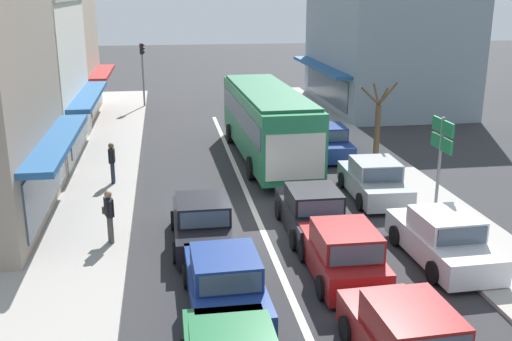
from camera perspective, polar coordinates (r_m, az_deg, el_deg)
The scene contains 21 objects.
ground_plane at distance 19.74m, azimuth 0.49°, elevation -5.38°, with size 140.00×140.00×0.00m, color #2D2D30.
lane_centre_line at distance 23.45m, azimuth -1.08°, elevation -1.73°, with size 0.20×28.00×0.01m, color silver.
sidewalk_left at distance 25.44m, azimuth -17.08°, elevation -0.84°, with size 5.20×44.00×0.14m, color #A39E96.
kerb_right at distance 26.76m, azimuth 11.59°, elevation 0.41°, with size 2.80×44.00×0.12m, color #A39E96.
shopfront_mid_block at distance 29.99m, azimuth -22.88°, elevation 8.12°, with size 7.54×8.79×7.23m.
shopfront_far_end at distance 38.05m, azimuth -20.09°, elevation 11.10°, with size 7.32×7.38×8.70m.
building_right_far at distance 40.87m, azimuth 12.21°, elevation 12.09°, with size 8.86×12.21×8.76m.
city_bus at distance 27.14m, azimuth 1.04°, elevation 4.94°, with size 2.95×10.92×3.23m.
hatchback_adjacent_lane_lead at distance 16.26m, azimuth 8.26°, elevation -7.88°, with size 1.87×3.73×1.54m.
sedan_behind_bus_near at distance 19.18m, azimuth 5.43°, elevation -4.01°, with size 1.93×4.22×1.47m.
hatchback_behind_bus_mid at distance 12.86m, azimuth 14.11°, elevation -15.36°, with size 1.93×3.76×1.54m.
sedan_queue_far_back at distance 18.30m, azimuth -5.09°, elevation -5.04°, with size 1.91×4.21×1.47m.
sedan_adjacent_lane_trail at distance 14.69m, azimuth -2.95°, elevation -10.74°, with size 1.97×4.24×1.47m.
parked_sedan_kerb_front at distance 17.90m, azimuth 17.37°, elevation -6.29°, with size 1.98×4.24×1.47m.
parked_sedan_kerb_second at distance 22.68m, azimuth 11.17°, elevation -0.95°, with size 2.01×4.26×1.47m.
parked_sedan_kerb_third at distance 28.16m, azimuth 6.75°, elevation 2.72°, with size 2.02×4.26×1.47m.
traffic_light_downstreet at distance 40.02m, azimuth -10.76°, elevation 9.89°, with size 0.33×0.24×4.20m.
directional_road_sign at distance 20.09m, azimuth 17.23°, elevation 2.37°, with size 0.10×1.40×3.60m.
street_tree_right at distance 25.90m, azimuth 11.48°, elevation 3.91°, with size 1.62×1.69×3.80m.
pedestrian_with_handbag_near at distance 18.44m, azimuth -13.81°, elevation -3.96°, with size 0.41×0.65×1.63m.
pedestrian_browsing_midblock at distance 24.09m, azimuth -13.56°, elevation 0.94°, with size 0.23×0.57×1.63m.
Camera 1 is at (-2.96, -18.04, 7.44)m, focal length 42.00 mm.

